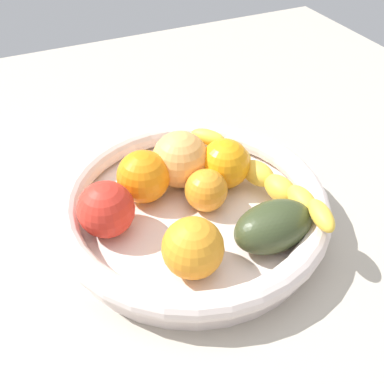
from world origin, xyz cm
name	(u,v)px	position (x,y,z in cm)	size (l,w,h in cm)	color
kitchen_counter	(192,230)	(0.00, 0.00, 1.50)	(120.00, 120.00, 3.00)	#AFA595
fruit_bowl	(192,207)	(0.00, 0.00, 5.54)	(32.87, 32.87, 4.92)	silver
banana_draped_left	(266,177)	(1.40, 9.25, 8.08)	(23.35, 8.94, 4.96)	yellow
orange_front	(143,177)	(-4.79, -4.33, 8.22)	(6.57, 6.57, 6.57)	orange
orange_mid_left	(193,248)	(8.24, -3.67, 8.20)	(6.53, 6.53, 6.53)	orange
orange_mid_right	(207,191)	(0.25, 1.88, 7.55)	(5.22, 5.22, 5.22)	orange
orange_rear	(225,164)	(-3.02, 5.96, 8.15)	(6.41, 6.41, 6.41)	orange
tomato_red	(106,209)	(-1.04, -10.12, 8.20)	(6.52, 6.52, 6.52)	red
avocado_dark	(273,226)	(8.60, 5.87, 7.64)	(9.50, 5.96, 5.40)	#353F23
peach_blush	(180,159)	(-5.65, 0.97, 8.58)	(7.28, 7.28, 7.28)	#F2A555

